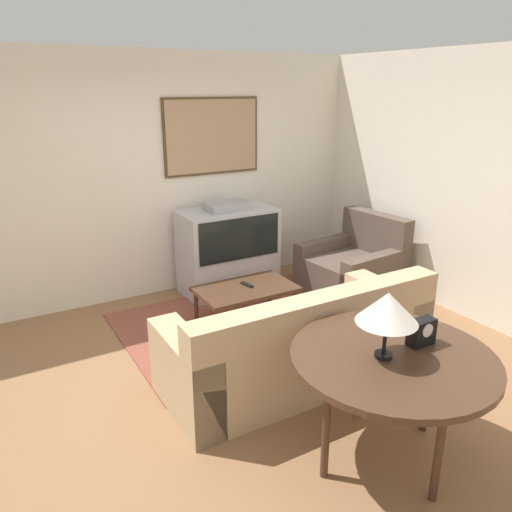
# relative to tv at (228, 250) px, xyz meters

# --- Properties ---
(ground_plane) EXTENTS (12.00, 12.00, 0.00)m
(ground_plane) POSITION_rel_tv_xyz_m (-0.77, -1.73, -0.51)
(ground_plane) COLOR #8E6642
(wall_back) EXTENTS (12.00, 0.10, 2.70)m
(wall_back) POSITION_rel_tv_xyz_m (-0.76, 0.40, 0.85)
(wall_back) COLOR silver
(wall_back) RESTS_ON ground_plane
(wall_right) EXTENTS (0.06, 12.00, 2.70)m
(wall_right) POSITION_rel_tv_xyz_m (1.86, -1.73, 0.84)
(wall_right) COLOR silver
(wall_right) RESTS_ON ground_plane
(area_rug) EXTENTS (2.46, 1.89, 0.01)m
(area_rug) POSITION_rel_tv_xyz_m (-0.27, -0.91, -0.50)
(area_rug) COLOR brown
(area_rug) RESTS_ON ground_plane
(tv) EXTENTS (1.10, 0.60, 1.08)m
(tv) POSITION_rel_tv_xyz_m (0.00, 0.00, 0.00)
(tv) COLOR #B7B7BC
(tv) RESTS_ON ground_plane
(couch) EXTENTS (2.21, 0.88, 0.86)m
(couch) POSITION_rel_tv_xyz_m (-0.39, -2.02, -0.19)
(couch) COLOR tan
(couch) RESTS_ON ground_plane
(armchair) EXTENTS (1.06, 1.02, 0.91)m
(armchair) POSITION_rel_tv_xyz_m (1.23, -0.81, -0.21)
(armchair) COLOR brown
(armchair) RESTS_ON ground_plane
(coffee_table) EXTENTS (0.99, 0.60, 0.39)m
(coffee_table) POSITION_rel_tv_xyz_m (-0.25, -0.88, -0.15)
(coffee_table) COLOR #472D1E
(coffee_table) RESTS_ON ground_plane
(console_table) EXTENTS (1.27, 1.27, 0.77)m
(console_table) POSITION_rel_tv_xyz_m (-0.43, -3.07, 0.20)
(console_table) COLOR #472D1E
(console_table) RESTS_ON ground_plane
(table_lamp) EXTENTS (0.37, 0.37, 0.42)m
(table_lamp) POSITION_rel_tv_xyz_m (-0.51, -3.06, 0.58)
(table_lamp) COLOR black
(table_lamp) RESTS_ON console_table
(mantel_clock) EXTENTS (0.18, 0.10, 0.17)m
(mantel_clock) POSITION_rel_tv_xyz_m (-0.19, -3.06, 0.35)
(mantel_clock) COLOR black
(mantel_clock) RESTS_ON console_table
(remote) EXTENTS (0.07, 0.17, 0.02)m
(remote) POSITION_rel_tv_xyz_m (-0.22, -0.84, -0.10)
(remote) COLOR black
(remote) RESTS_ON coffee_table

